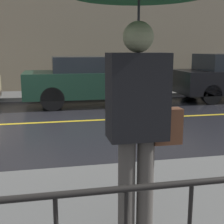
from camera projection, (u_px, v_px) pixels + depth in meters
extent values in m
plane|color=black|center=(12.00, 124.00, 7.27)|extent=(80.00, 80.00, 0.00)
cube|color=#60605E|center=(24.00, 96.00, 11.25)|extent=(28.00, 1.73, 0.12)
cube|color=gold|center=(12.00, 124.00, 7.27)|extent=(25.20, 0.12, 0.01)
cube|color=gray|center=(21.00, 8.00, 11.60)|extent=(28.00, 0.30, 6.40)
cylinder|color=#4C4742|center=(127.00, 188.00, 2.64)|extent=(0.14, 0.14, 0.88)
cylinder|color=#4C4742|center=(145.00, 187.00, 2.67)|extent=(0.14, 0.14, 0.88)
cube|color=black|center=(137.00, 97.00, 2.50)|extent=(0.47, 0.28, 0.69)
sphere|color=gray|center=(138.00, 37.00, 2.41)|extent=(0.24, 0.24, 0.24)
cylinder|color=#262628|center=(138.00, 48.00, 2.42)|extent=(0.02, 0.02, 0.77)
cube|color=brown|center=(167.00, 126.00, 2.60)|extent=(0.24, 0.12, 0.30)
cube|color=#193828|center=(95.00, 83.00, 9.74)|extent=(4.32, 1.79, 0.75)
cube|color=#1E2328|center=(89.00, 64.00, 9.59)|extent=(2.25, 1.65, 0.45)
cylinder|color=black|center=(130.00, 89.00, 10.83)|extent=(0.68, 0.22, 0.68)
cylinder|color=black|center=(143.00, 96.00, 9.32)|extent=(0.68, 0.22, 0.68)
cylinder|color=black|center=(52.00, 92.00, 10.30)|extent=(0.68, 0.22, 0.68)
cylinder|color=black|center=(52.00, 99.00, 8.79)|extent=(0.68, 0.22, 0.68)
cylinder|color=black|center=(190.00, 89.00, 11.25)|extent=(0.64, 0.22, 0.64)
cylinder|color=black|center=(211.00, 94.00, 9.78)|extent=(0.64, 0.22, 0.64)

